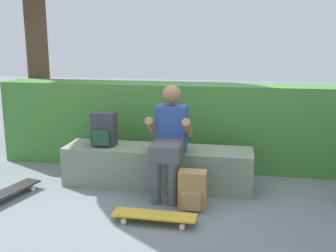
{
  "coord_description": "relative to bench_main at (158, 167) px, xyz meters",
  "views": [
    {
      "loc": [
        0.94,
        -4.23,
        1.74
      ],
      "look_at": [
        0.09,
        0.44,
        0.68
      ],
      "focal_mm": 43.56,
      "sensor_mm": 36.0,
      "label": 1
    }
  ],
  "objects": [
    {
      "name": "backpack_on_ground",
      "position": [
        0.49,
        -0.59,
        -0.04
      ],
      "size": [
        0.28,
        0.23,
        0.4
      ],
      "color": "#A37A47",
      "rests_on": "ground"
    },
    {
      "name": "skateboard_near_person",
      "position": [
        0.17,
        -0.99,
        -0.16
      ],
      "size": [
        0.8,
        0.22,
        0.09
      ],
      "color": "gold",
      "rests_on": "ground"
    },
    {
      "name": "person_skater",
      "position": [
        0.18,
        -0.22,
        0.43
      ],
      "size": [
        0.49,
        0.62,
        1.21
      ],
      "color": "#2D4793",
      "rests_on": "ground"
    },
    {
      "name": "bench_main",
      "position": [
        0.0,
        0.0,
        0.0
      ],
      "size": [
        2.21,
        0.51,
        0.46
      ],
      "color": "slate",
      "rests_on": "ground"
    },
    {
      "name": "skateboard_beside_bench",
      "position": [
        -1.52,
        -0.69,
        -0.16
      ],
      "size": [
        0.38,
        0.82,
        0.09
      ],
      "color": "black",
      "rests_on": "ground"
    },
    {
      "name": "ground_plane",
      "position": [
        0.0,
        -0.26,
        -0.23
      ],
      "size": [
        24.0,
        24.0,
        0.0
      ],
      "primitive_type": "plane",
      "color": "slate"
    },
    {
      "name": "hedge_row",
      "position": [
        0.37,
        0.81,
        0.33
      ],
      "size": [
        5.36,
        0.51,
        1.12
      ],
      "color": "#3F7733",
      "rests_on": "ground"
    },
    {
      "name": "backpack_on_bench",
      "position": [
        -0.65,
        -0.01,
        0.42
      ],
      "size": [
        0.28,
        0.23,
        0.4
      ],
      "color": "#333338",
      "rests_on": "bench_main"
    }
  ]
}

